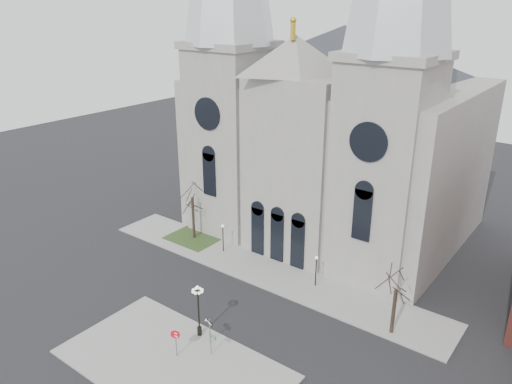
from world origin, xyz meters
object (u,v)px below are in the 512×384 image
Objects in this scene: globe_lamp at (198,304)px; street_name_sign at (212,342)px; stop_sign at (176,337)px; one_way_sign at (210,327)px.

globe_lamp reaches higher than street_name_sign.
stop_sign is 1.09× the size of one_way_sign.
one_way_sign is 1.14× the size of street_name_sign.
stop_sign is at bearing -137.12° from street_name_sign.
globe_lamp is 2.06× the size of one_way_sign.
stop_sign is 2.84m from street_name_sign.
street_name_sign is at bearing -26.70° from globe_lamp.
street_name_sign is (2.14, 1.78, -0.58)m from stop_sign.
stop_sign is at bearing -82.51° from globe_lamp.
stop_sign is 2.98m from one_way_sign.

